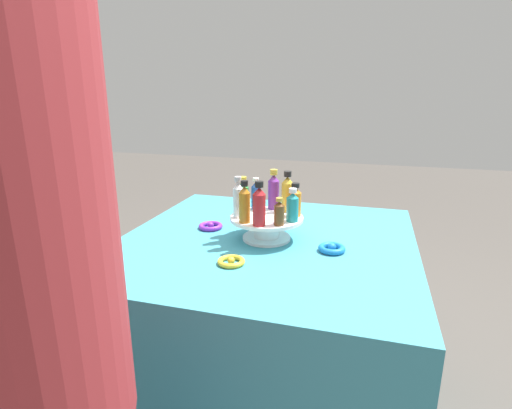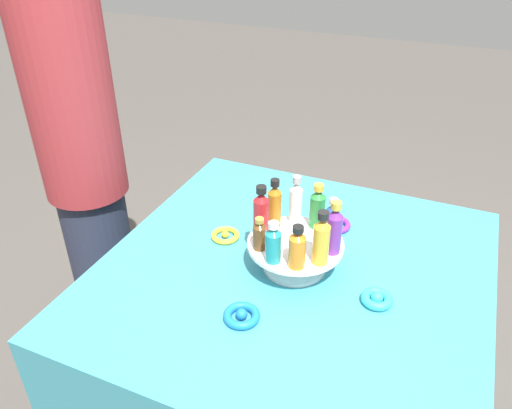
{
  "view_description": "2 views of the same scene",
  "coord_description": "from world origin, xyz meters",
  "px_view_note": "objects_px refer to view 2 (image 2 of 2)",
  "views": [
    {
      "loc": [
        -0.34,
        1.31,
        1.28
      ],
      "look_at": [
        0.02,
        0.08,
        0.91
      ],
      "focal_mm": 28.0,
      "sensor_mm": 36.0,
      "label": 1
    },
    {
      "loc": [
        -1.04,
        -0.33,
        1.63
      ],
      "look_at": [
        0.03,
        0.13,
        0.92
      ],
      "focal_mm": 35.0,
      "sensor_mm": 36.0,
      "label": 2
    }
  ],
  "objects_px": {
    "bottle_amber": "(275,205)",
    "ribbon_bow_gold": "(225,235)",
    "bottle_brown": "(259,235)",
    "bottle_teal": "(273,243)",
    "bottle_red": "(261,213)",
    "person_figure": "(81,154)",
    "bottle_clear": "(296,201)",
    "display_stand": "(295,252)",
    "bottle_gold": "(321,240)",
    "bottle_blue": "(332,220)",
    "bottle_orange": "(297,248)",
    "ribbon_bow_teal": "(377,299)",
    "ribbon_bow_blue": "(242,315)",
    "ribbon_bow_purple": "(336,224)",
    "bottle_purple": "(334,228)",
    "bottle_green": "(317,207)"
  },
  "relations": [
    {
      "from": "person_figure",
      "to": "ribbon_bow_teal",
      "type": "bearing_deg",
      "value": -0.19
    },
    {
      "from": "ribbon_bow_gold",
      "to": "bottle_clear",
      "type": "bearing_deg",
      "value": -77.98
    },
    {
      "from": "bottle_purple",
      "to": "bottle_clear",
      "type": "height_order",
      "value": "bottle_purple"
    },
    {
      "from": "display_stand",
      "to": "bottle_brown",
      "type": "bearing_deg",
      "value": 128.45
    },
    {
      "from": "bottle_blue",
      "to": "bottle_orange",
      "type": "relative_size",
      "value": 1.01
    },
    {
      "from": "bottle_red",
      "to": "person_figure",
      "type": "relative_size",
      "value": 0.09
    },
    {
      "from": "bottle_clear",
      "to": "bottle_purple",
      "type": "bearing_deg",
      "value": -123.55
    },
    {
      "from": "ribbon_bow_blue",
      "to": "person_figure",
      "type": "xyz_separation_m",
      "value": [
        0.41,
        0.81,
        0.1
      ]
    },
    {
      "from": "bottle_blue",
      "to": "ribbon_bow_purple",
      "type": "xyz_separation_m",
      "value": [
        0.18,
        0.03,
        -0.13
      ]
    },
    {
      "from": "bottle_gold",
      "to": "ribbon_bow_blue",
      "type": "distance_m",
      "value": 0.27
    },
    {
      "from": "bottle_clear",
      "to": "ribbon_bow_purple",
      "type": "distance_m",
      "value": 0.22
    },
    {
      "from": "bottle_red",
      "to": "bottle_gold",
      "type": "relative_size",
      "value": 1.0
    },
    {
      "from": "bottle_amber",
      "to": "ribbon_bow_blue",
      "type": "height_order",
      "value": "bottle_amber"
    },
    {
      "from": "bottle_purple",
      "to": "bottle_brown",
      "type": "height_order",
      "value": "bottle_purple"
    },
    {
      "from": "bottle_clear",
      "to": "bottle_amber",
      "type": "distance_m",
      "value": 0.06
    },
    {
      "from": "bottle_teal",
      "to": "person_figure",
      "type": "xyz_separation_m",
      "value": [
        0.27,
        0.83,
        -0.03
      ]
    },
    {
      "from": "bottle_brown",
      "to": "ribbon_bow_purple",
      "type": "bearing_deg",
      "value": -23.37
    },
    {
      "from": "bottle_amber",
      "to": "bottle_teal",
      "type": "distance_m",
      "value": 0.16
    },
    {
      "from": "ribbon_bow_blue",
      "to": "person_figure",
      "type": "bearing_deg",
      "value": 63.11
    },
    {
      "from": "bottle_purple",
      "to": "bottle_orange",
      "type": "distance_m",
      "value": 0.12
    },
    {
      "from": "bottle_teal",
      "to": "bottle_brown",
      "type": "bearing_deg",
      "value": 56.45
    },
    {
      "from": "bottle_amber",
      "to": "bottle_green",
      "type": "bearing_deg",
      "value": -69.55
    },
    {
      "from": "bottle_green",
      "to": "ribbon_bow_gold",
      "type": "bearing_deg",
      "value": 99.81
    },
    {
      "from": "bottle_amber",
      "to": "ribbon_bow_gold",
      "type": "bearing_deg",
      "value": 91.68
    },
    {
      "from": "bottle_green",
      "to": "ribbon_bow_blue",
      "type": "xyz_separation_m",
      "value": [
        -0.34,
        0.08,
        -0.14
      ]
    },
    {
      "from": "bottle_blue",
      "to": "bottle_amber",
      "type": "xyz_separation_m",
      "value": [
        -0.01,
        0.16,
        0.01
      ]
    },
    {
      "from": "bottle_green",
      "to": "ribbon_bow_gold",
      "type": "relative_size",
      "value": 1.55
    },
    {
      "from": "display_stand",
      "to": "bottle_purple",
      "type": "distance_m",
      "value": 0.14
    },
    {
      "from": "bottle_brown",
      "to": "bottle_teal",
      "type": "xyz_separation_m",
      "value": [
        -0.03,
        -0.05,
        0.01
      ]
    },
    {
      "from": "ribbon_bow_gold",
      "to": "bottle_amber",
      "type": "bearing_deg",
      "value": -88.32
    },
    {
      "from": "bottle_purple",
      "to": "bottle_brown",
      "type": "distance_m",
      "value": 0.19
    },
    {
      "from": "bottle_brown",
      "to": "ribbon_bow_blue",
      "type": "distance_m",
      "value": 0.21
    },
    {
      "from": "bottle_clear",
      "to": "bottle_gold",
      "type": "height_order",
      "value": "bottle_gold"
    },
    {
      "from": "bottle_brown",
      "to": "ribbon_bow_teal",
      "type": "relative_size",
      "value": 1.17
    },
    {
      "from": "bottle_blue",
      "to": "bottle_gold",
      "type": "xyz_separation_m",
      "value": [
        -0.12,
        -0.01,
        0.01
      ]
    },
    {
      "from": "bottle_purple",
      "to": "bottle_gold",
      "type": "distance_m",
      "value": 0.06
    },
    {
      "from": "bottle_clear",
      "to": "bottle_orange",
      "type": "relative_size",
      "value": 1.22
    },
    {
      "from": "ribbon_bow_teal",
      "to": "bottle_clear",
      "type": "bearing_deg",
      "value": 61.98
    },
    {
      "from": "bottle_orange",
      "to": "ribbon_bow_purple",
      "type": "xyz_separation_m",
      "value": [
        0.33,
        -0.02,
        -0.13
      ]
    },
    {
      "from": "display_stand",
      "to": "ribbon_bow_teal",
      "type": "xyz_separation_m",
      "value": [
        -0.05,
        -0.24,
        -0.04
      ]
    },
    {
      "from": "bottle_amber",
      "to": "bottle_orange",
      "type": "relative_size",
      "value": 1.22
    },
    {
      "from": "bottle_purple",
      "to": "ribbon_bow_gold",
      "type": "xyz_separation_m",
      "value": [
        0.05,
        0.34,
        -0.15
      ]
    },
    {
      "from": "bottle_red",
      "to": "person_figure",
      "type": "xyz_separation_m",
      "value": [
        0.17,
        0.76,
        -0.05
      ]
    },
    {
      "from": "bottle_clear",
      "to": "ribbon_bow_gold",
      "type": "bearing_deg",
      "value": 102.02
    },
    {
      "from": "display_stand",
      "to": "bottle_gold",
      "type": "relative_size",
      "value": 1.73
    },
    {
      "from": "bottle_blue",
      "to": "ribbon_bow_gold",
      "type": "bearing_deg",
      "value": 92.07
    },
    {
      "from": "bottle_amber",
      "to": "bottle_orange",
      "type": "xyz_separation_m",
      "value": [
        -0.15,
        -0.12,
        -0.01
      ]
    },
    {
      "from": "bottle_green",
      "to": "bottle_gold",
      "type": "bearing_deg",
      "value": -159.55
    },
    {
      "from": "bottle_green",
      "to": "bottle_teal",
      "type": "bearing_deg",
      "value": 164.45
    },
    {
      "from": "bottle_clear",
      "to": "bottle_amber",
      "type": "relative_size",
      "value": 1.01
    }
  ]
}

